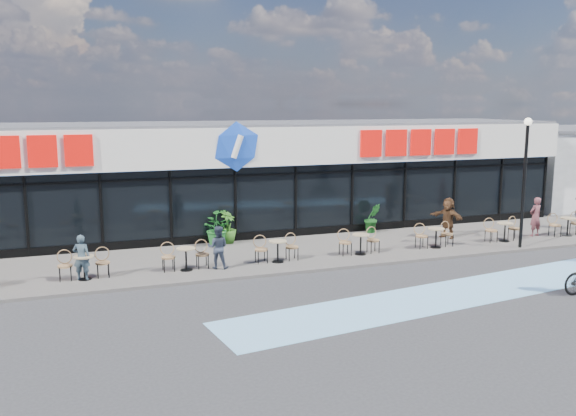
{
  "coord_description": "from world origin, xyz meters",
  "views": [
    {
      "loc": [
        -5.95,
        -15.69,
        5.38
      ],
      "look_at": [
        0.92,
        3.5,
        1.9
      ],
      "focal_mm": 38.0,
      "sensor_mm": 36.0,
      "label": 1
    }
  ],
  "objects_px": {
    "potted_plant_mid": "(215,228)",
    "patron_right": "(218,247)",
    "lamp_post": "(525,171)",
    "pedestrian_a": "(448,218)",
    "patron_left": "(82,257)",
    "pedestrian_c": "(535,217)",
    "potted_plant_left": "(227,227)",
    "potted_plant_right": "(372,218)"
  },
  "relations": [
    {
      "from": "potted_plant_mid",
      "to": "patron_right",
      "type": "relative_size",
      "value": 0.91
    },
    {
      "from": "lamp_post",
      "to": "potted_plant_mid",
      "type": "distance_m",
      "value": 11.68
    },
    {
      "from": "pedestrian_a",
      "to": "patron_left",
      "type": "bearing_deg",
      "value": -105.1
    },
    {
      "from": "potted_plant_mid",
      "to": "pedestrian_c",
      "type": "height_order",
      "value": "pedestrian_c"
    },
    {
      "from": "pedestrian_c",
      "to": "potted_plant_mid",
      "type": "bearing_deg",
      "value": -20.61
    },
    {
      "from": "pedestrian_c",
      "to": "patron_left",
      "type": "bearing_deg",
      "value": -6.48
    },
    {
      "from": "lamp_post",
      "to": "potted_plant_mid",
      "type": "bearing_deg",
      "value": 158.25
    },
    {
      "from": "patron_right",
      "to": "pedestrian_a",
      "type": "distance_m",
      "value": 9.82
    },
    {
      "from": "lamp_post",
      "to": "potted_plant_left",
      "type": "distance_m",
      "value": 11.28
    },
    {
      "from": "potted_plant_left",
      "to": "pedestrian_c",
      "type": "height_order",
      "value": "pedestrian_c"
    },
    {
      "from": "lamp_post",
      "to": "potted_plant_right",
      "type": "relative_size",
      "value": 3.95
    },
    {
      "from": "potted_plant_mid",
      "to": "pedestrian_c",
      "type": "xyz_separation_m",
      "value": [
        12.56,
        -2.83,
        0.15
      ]
    },
    {
      "from": "potted_plant_mid",
      "to": "pedestrian_a",
      "type": "bearing_deg",
      "value": -12.0
    },
    {
      "from": "potted_plant_mid",
      "to": "potted_plant_right",
      "type": "bearing_deg",
      "value": 0.17
    },
    {
      "from": "potted_plant_right",
      "to": "pedestrian_a",
      "type": "height_order",
      "value": "pedestrian_a"
    },
    {
      "from": "lamp_post",
      "to": "pedestrian_a",
      "type": "relative_size",
      "value": 2.95
    },
    {
      "from": "pedestrian_a",
      "to": "pedestrian_c",
      "type": "distance_m",
      "value": 3.64
    },
    {
      "from": "potted_plant_right",
      "to": "pedestrian_a",
      "type": "distance_m",
      "value": 3.06
    },
    {
      "from": "lamp_post",
      "to": "patron_left",
      "type": "height_order",
      "value": "lamp_post"
    },
    {
      "from": "patron_right",
      "to": "potted_plant_right",
      "type": "bearing_deg",
      "value": -133.51
    },
    {
      "from": "pedestrian_a",
      "to": "lamp_post",
      "type": "bearing_deg",
      "value": 14.13
    },
    {
      "from": "potted_plant_left",
      "to": "potted_plant_right",
      "type": "xyz_separation_m",
      "value": [
        6.16,
        -0.14,
        -0.02
      ]
    },
    {
      "from": "patron_left",
      "to": "pedestrian_a",
      "type": "bearing_deg",
      "value": -157.02
    },
    {
      "from": "patron_left",
      "to": "pedestrian_a",
      "type": "xyz_separation_m",
      "value": [
        13.9,
        1.35,
        0.11
      ]
    },
    {
      "from": "pedestrian_a",
      "to": "potted_plant_mid",
      "type": "bearing_deg",
      "value": -122.63
    },
    {
      "from": "potted_plant_mid",
      "to": "potted_plant_right",
      "type": "height_order",
      "value": "potted_plant_mid"
    },
    {
      "from": "pedestrian_c",
      "to": "lamp_post",
      "type": "bearing_deg",
      "value": 28.63
    },
    {
      "from": "patron_left",
      "to": "pedestrian_c",
      "type": "distance_m",
      "value": 17.44
    },
    {
      "from": "potted_plant_left",
      "to": "patron_right",
      "type": "relative_size",
      "value": 0.89
    },
    {
      "from": "patron_right",
      "to": "pedestrian_c",
      "type": "relative_size",
      "value": 0.88
    },
    {
      "from": "potted_plant_left",
      "to": "potted_plant_right",
      "type": "relative_size",
      "value": 1.03
    },
    {
      "from": "patron_left",
      "to": "patron_right",
      "type": "distance_m",
      "value": 4.19
    },
    {
      "from": "potted_plant_left",
      "to": "pedestrian_a",
      "type": "relative_size",
      "value": 0.77
    },
    {
      "from": "potted_plant_left",
      "to": "pedestrian_a",
      "type": "distance_m",
      "value": 8.77
    },
    {
      "from": "potted_plant_right",
      "to": "pedestrian_a",
      "type": "relative_size",
      "value": 0.75
    },
    {
      "from": "potted_plant_mid",
      "to": "patron_left",
      "type": "distance_m",
      "value": 5.87
    },
    {
      "from": "patron_right",
      "to": "potted_plant_mid",
      "type": "bearing_deg",
      "value": -79.55
    },
    {
      "from": "lamp_post",
      "to": "pedestrian_a",
      "type": "distance_m",
      "value": 3.51
    },
    {
      "from": "potted_plant_right",
      "to": "patron_right",
      "type": "height_order",
      "value": "patron_right"
    },
    {
      "from": "potted_plant_left",
      "to": "patron_left",
      "type": "bearing_deg",
      "value": -147.55
    },
    {
      "from": "potted_plant_right",
      "to": "patron_right",
      "type": "bearing_deg",
      "value": -155.41
    },
    {
      "from": "potted_plant_left",
      "to": "potted_plant_mid",
      "type": "height_order",
      "value": "potted_plant_mid"
    }
  ]
}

